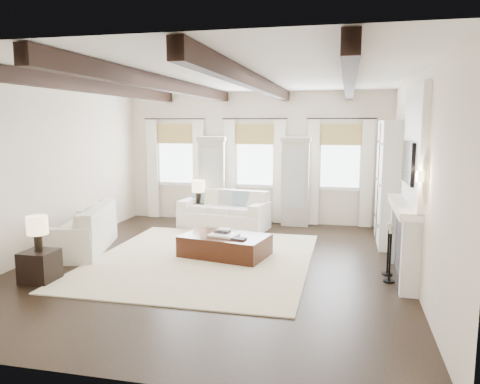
% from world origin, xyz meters
% --- Properties ---
extents(ground, '(7.50, 7.50, 0.00)m').
position_xyz_m(ground, '(0.00, 0.00, 0.00)').
color(ground, black).
rests_on(ground, ground).
extents(room_shell, '(6.54, 7.54, 3.22)m').
position_xyz_m(room_shell, '(0.75, 0.90, 1.89)').
color(room_shell, '#EFE0C9').
rests_on(room_shell, ground).
extents(area_rug, '(3.83, 4.43, 0.02)m').
position_xyz_m(area_rug, '(-0.29, 0.25, 0.01)').
color(area_rug, beige).
rests_on(area_rug, ground).
extents(sofa_back, '(2.17, 1.25, 0.87)m').
position_xyz_m(sofa_back, '(-0.56, 2.89, 0.35)').
color(sofa_back, white).
rests_on(sofa_back, ground).
extents(sofa_left, '(1.42, 2.20, 0.87)m').
position_xyz_m(sofa_left, '(-2.69, 0.36, 0.35)').
color(sofa_left, white).
rests_on(sofa_left, ground).
extents(ottoman, '(1.69, 1.24, 0.40)m').
position_xyz_m(ottoman, '(0.06, 0.55, 0.20)').
color(ottoman, black).
rests_on(ottoman, ground).
extents(tray, '(0.57, 0.47, 0.04)m').
position_xyz_m(tray, '(0.05, 0.48, 0.42)').
color(tray, white).
rests_on(tray, ottoman).
extents(book_lower, '(0.29, 0.25, 0.04)m').
position_xyz_m(book_lower, '(-0.00, 0.59, 0.46)').
color(book_lower, '#262628').
rests_on(book_lower, tray).
extents(book_upper, '(0.25, 0.21, 0.03)m').
position_xyz_m(book_upper, '(0.02, 0.61, 0.50)').
color(book_upper, beige).
rests_on(book_upper, book_lower).
extents(book_loose, '(0.27, 0.22, 0.03)m').
position_xyz_m(book_loose, '(0.38, 0.30, 0.42)').
color(book_loose, '#262628').
rests_on(book_loose, ottoman).
extents(side_table_front, '(0.49, 0.49, 0.49)m').
position_xyz_m(side_table_front, '(-2.40, -1.42, 0.24)').
color(side_table_front, black).
rests_on(side_table_front, ground).
extents(lamp_front, '(0.32, 0.32, 0.55)m').
position_xyz_m(lamp_front, '(-2.40, -1.42, 0.86)').
color(lamp_front, black).
rests_on(lamp_front, side_table_front).
extents(side_table_back, '(0.35, 0.35, 0.53)m').
position_xyz_m(side_table_back, '(-1.26, 3.08, 0.27)').
color(side_table_back, black).
rests_on(side_table_back, ground).
extents(lamp_back, '(0.32, 0.32, 0.55)m').
position_xyz_m(lamp_back, '(-1.26, 3.08, 0.91)').
color(lamp_back, black).
rests_on(lamp_back, side_table_back).
extents(candlestick_near, '(0.18, 0.18, 0.88)m').
position_xyz_m(candlestick_near, '(2.90, -0.23, 0.37)').
color(candlestick_near, black).
rests_on(candlestick_near, ground).
extents(candlestick_far, '(0.17, 0.17, 0.86)m').
position_xyz_m(candlestick_far, '(2.90, 0.14, 0.35)').
color(candlestick_far, black).
rests_on(candlestick_far, ground).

